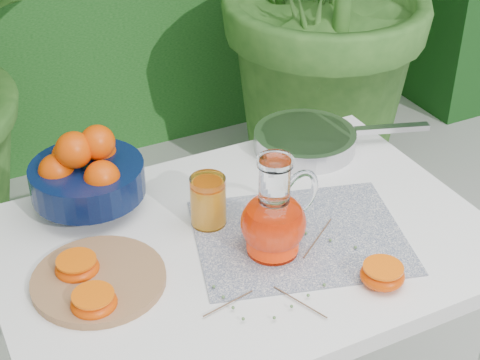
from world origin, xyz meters
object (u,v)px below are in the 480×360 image
juice_pitcher (274,220)px  saute_pan (306,139)px  cutting_board (99,280)px  white_table (244,268)px  fruit_bowl (86,172)px

juice_pitcher → saute_pan: juice_pitcher is taller
saute_pan → cutting_board: bearing=-157.2°
white_table → juice_pitcher: 0.18m
white_table → cutting_board: 0.32m
white_table → fruit_bowl: bearing=134.9°
fruit_bowl → saute_pan: fruit_bowl is taller
white_table → saute_pan: saute_pan is taller
fruit_bowl → juice_pitcher: bearing=-48.2°
white_table → fruit_bowl: 0.39m
white_table → saute_pan: 0.41m
white_table → fruit_bowl: fruit_bowl is taller
white_table → cutting_board: bearing=-179.6°
juice_pitcher → white_table: bearing=116.4°
white_table → fruit_bowl: size_ratio=3.28×
cutting_board → juice_pitcher: bearing=-10.5°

